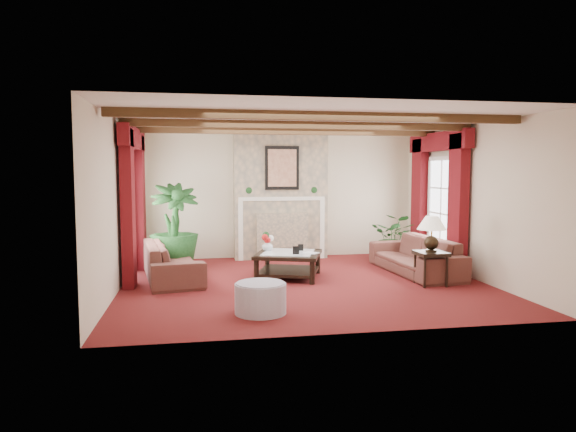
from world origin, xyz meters
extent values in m
plane|color=#4E0D12|center=(0.00, 0.00, 0.00)|extent=(6.00, 6.00, 0.00)
plane|color=white|center=(0.00, 0.00, 2.70)|extent=(6.00, 6.00, 0.00)
cube|color=beige|center=(0.00, 2.75, 1.35)|extent=(6.00, 0.02, 2.70)
cube|color=beige|center=(-3.00, 0.00, 1.35)|extent=(0.02, 5.50, 2.70)
cube|color=beige|center=(3.00, 0.00, 1.35)|extent=(0.02, 5.50, 2.70)
imported|color=#3B101B|center=(-2.21, 0.71, 0.43)|extent=(2.39, 1.32, 0.86)
imported|color=#3B101B|center=(2.19, 0.47, 0.44)|extent=(2.36, 0.97, 0.89)
imported|color=black|center=(-2.21, 1.68, 0.46)|extent=(1.79, 2.14, 0.93)
imported|color=black|center=(2.32, 1.81, 0.39)|extent=(1.86, 1.87, 0.78)
cylinder|color=#9792A6|center=(-0.95, -1.73, 0.20)|extent=(0.69, 0.69, 0.40)
imported|color=silver|center=(-0.53, 0.73, 0.54)|extent=(0.26, 0.27, 0.20)
imported|color=black|center=(0.11, 0.24, 0.58)|extent=(0.21, 0.20, 0.26)
camera|label=1|loc=(-1.73, -8.36, 1.88)|focal=32.00mm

